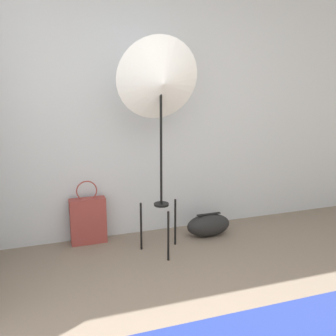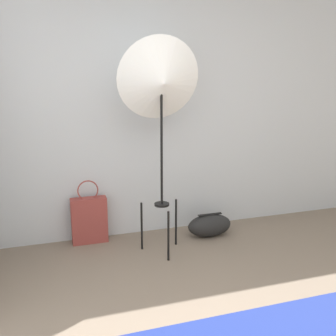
% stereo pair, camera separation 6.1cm
% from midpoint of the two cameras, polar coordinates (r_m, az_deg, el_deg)
% --- Properties ---
extents(wall_back, '(8.00, 0.05, 2.60)m').
position_cam_midpoint_polar(wall_back, '(3.92, -2.80, 8.88)').
color(wall_back, '#B7BCC1').
rests_on(wall_back, ground_plane).
extents(photo_umbrella, '(0.73, 0.39, 1.93)m').
position_cam_midpoint_polar(photo_umbrella, '(3.39, -0.42, 12.26)').
color(photo_umbrella, black).
rests_on(photo_umbrella, ground_plane).
extents(tote_bag, '(0.34, 0.12, 0.63)m').
position_cam_midpoint_polar(tote_bag, '(3.92, -10.91, -7.36)').
color(tote_bag, brown).
rests_on(tote_bag, ground_plane).
extents(duffel_bag, '(0.46, 0.23, 0.24)m').
position_cam_midpoint_polar(duffel_bag, '(4.06, 6.49, -8.27)').
color(duffel_bag, black).
rests_on(duffel_bag, ground_plane).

